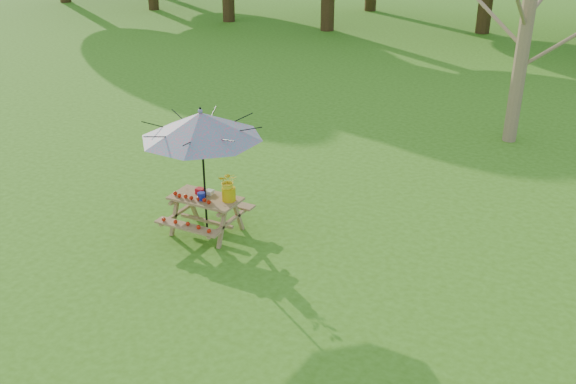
% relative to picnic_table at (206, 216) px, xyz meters
% --- Properties ---
extents(ground, '(120.00, 120.00, 0.00)m').
position_rel_picnic_table_xyz_m(ground, '(0.81, -2.67, -0.33)').
color(ground, '#3E7115').
rests_on(ground, ground).
extents(picnic_table, '(1.20, 1.32, 0.67)m').
position_rel_picnic_table_xyz_m(picnic_table, '(0.00, 0.00, 0.00)').
color(picnic_table, olive).
rests_on(picnic_table, ground).
extents(patio_umbrella, '(2.57, 2.57, 2.25)m').
position_rel_picnic_table_xyz_m(patio_umbrella, '(0.00, 0.00, 1.62)').
color(patio_umbrella, black).
rests_on(patio_umbrella, ground).
extents(produce_bins, '(0.29, 0.38, 0.13)m').
position_rel_picnic_table_xyz_m(produce_bins, '(-0.06, 0.02, 0.40)').
color(produce_bins, red).
rests_on(produce_bins, picnic_table).
extents(tomatoes_row, '(0.77, 0.13, 0.07)m').
position_rel_picnic_table_xyz_m(tomatoes_row, '(-0.15, -0.18, 0.38)').
color(tomatoes_row, red).
rests_on(tomatoes_row, picnic_table).
extents(flower_bucket, '(0.39, 0.37, 0.52)m').
position_rel_picnic_table_xyz_m(flower_bucket, '(0.42, 0.08, 0.62)').
color(flower_bucket, '#DEAE0B').
rests_on(flower_bucket, picnic_table).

